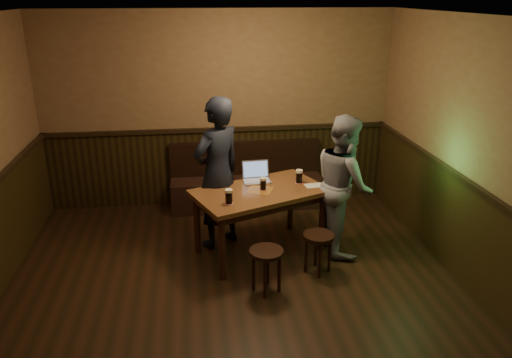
{
  "coord_description": "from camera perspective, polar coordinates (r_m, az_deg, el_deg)",
  "views": [
    {
      "loc": [
        -0.39,
        -4.08,
        3.0
      ],
      "look_at": [
        0.31,
        1.22,
        0.99
      ],
      "focal_mm": 35.0,
      "sensor_mm": 36.0,
      "label": 1
    }
  ],
  "objects": [
    {
      "name": "pub_table",
      "position": [
        5.91,
        0.44,
        -2.24
      ],
      "size": [
        1.73,
        1.37,
        0.82
      ],
      "rotation": [
        0.0,
        0.0,
        0.38
      ],
      "color": "#562D18",
      "rests_on": "ground"
    },
    {
      "name": "laptop",
      "position": [
        6.15,
        0.04,
        0.38
      ],
      "size": [
        0.35,
        0.28,
        0.24
      ],
      "rotation": [
        0.0,
        0.0,
        0.06
      ],
      "color": "silver",
      "rests_on": "pub_table"
    },
    {
      "name": "person_suit",
      "position": [
        6.05,
        -4.41,
        0.64
      ],
      "size": [
        0.82,
        0.77,
        1.89
      ],
      "primitive_type": "imported",
      "rotation": [
        0.0,
        0.0,
        3.78
      ],
      "color": "black",
      "rests_on": "ground"
    },
    {
      "name": "stool_left",
      "position": [
        5.28,
        1.2,
        -9.07
      ],
      "size": [
        0.44,
        0.44,
        0.49
      ],
      "rotation": [
        0.0,
        0.0,
        -0.25
      ],
      "color": "black",
      "rests_on": "ground"
    },
    {
      "name": "person_grey",
      "position": [
        6.05,
        10.0,
        -0.58
      ],
      "size": [
        0.65,
        0.83,
        1.69
      ],
      "primitive_type": "imported",
      "rotation": [
        0.0,
        0.0,
        1.58
      ],
      "color": "gray",
      "rests_on": "ground"
    },
    {
      "name": "pint_right",
      "position": [
        6.09,
        4.95,
        0.3
      ],
      "size": [
        0.11,
        0.11,
        0.17
      ],
      "color": "#9F1D13",
      "rests_on": "pub_table"
    },
    {
      "name": "menu",
      "position": [
        6.05,
        6.64,
        -0.73
      ],
      "size": [
        0.24,
        0.17,
        0.0
      ],
      "primitive_type": "cube",
      "rotation": [
        0.0,
        0.0,
        0.11
      ],
      "color": "silver",
      "rests_on": "pub_table"
    },
    {
      "name": "room",
      "position": [
        4.67,
        -2.2,
        -2.1
      ],
      "size": [
        5.04,
        6.04,
        2.84
      ],
      "color": "black",
      "rests_on": "ground"
    },
    {
      "name": "bench",
      "position": [
        7.37,
        -1.1,
        -0.8
      ],
      "size": [
        2.2,
        0.5,
        0.95
      ],
      "color": "black",
      "rests_on": "ground"
    },
    {
      "name": "stool_right",
      "position": [
        5.67,
        7.15,
        -7.15
      ],
      "size": [
        0.38,
        0.38,
        0.47
      ],
      "rotation": [
        0.0,
        0.0,
        -0.08
      ],
      "color": "black",
      "rests_on": "ground"
    },
    {
      "name": "pint_left",
      "position": [
        5.48,
        -3.12,
        -2.0
      ],
      "size": [
        0.11,
        0.11,
        0.17
      ],
      "color": "#9F1D13",
      "rests_on": "pub_table"
    },
    {
      "name": "pint_mid",
      "position": [
        5.86,
        0.82,
        -0.54
      ],
      "size": [
        0.1,
        0.1,
        0.15
      ],
      "color": "#9F1D13",
      "rests_on": "pub_table"
    }
  ]
}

